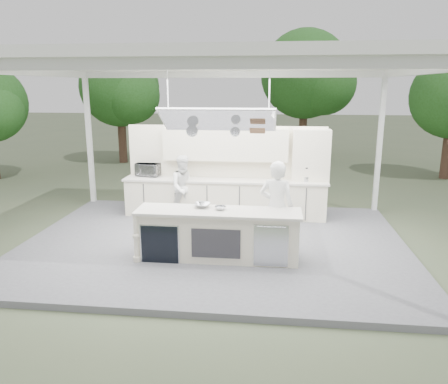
# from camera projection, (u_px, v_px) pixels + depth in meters

# --- Properties ---
(ground) EXTENTS (90.00, 90.00, 0.00)m
(ground) POSITION_uv_depth(u_px,v_px,m) (215.00, 247.00, 9.31)
(ground) COLOR #475037
(ground) RESTS_ON ground
(stage_deck) EXTENTS (8.00, 6.00, 0.12)m
(stage_deck) POSITION_uv_depth(u_px,v_px,m) (215.00, 244.00, 9.29)
(stage_deck) COLOR slate
(stage_deck) RESTS_ON ground
(tent) EXTENTS (8.20, 6.20, 3.86)m
(tent) POSITION_uv_depth(u_px,v_px,m) (214.00, 66.00, 8.42)
(tent) COLOR white
(tent) RESTS_ON ground
(demo_island) EXTENTS (3.10, 0.79, 0.95)m
(demo_island) POSITION_uv_depth(u_px,v_px,m) (217.00, 234.00, 8.27)
(demo_island) COLOR white
(demo_island) RESTS_ON stage_deck
(back_counter) EXTENTS (5.08, 0.72, 0.95)m
(back_counter) POSITION_uv_depth(u_px,v_px,m) (225.00, 197.00, 11.00)
(back_counter) COLOR white
(back_counter) RESTS_ON stage_deck
(back_wall_unit) EXTENTS (5.05, 0.48, 2.25)m
(back_wall_unit) POSITION_uv_depth(u_px,v_px,m) (243.00, 158.00, 10.93)
(back_wall_unit) COLOR white
(back_wall_unit) RESTS_ON stage_deck
(tree_cluster) EXTENTS (19.55, 9.40, 5.85)m
(tree_cluster) POSITION_uv_depth(u_px,v_px,m) (243.00, 87.00, 17.98)
(tree_cluster) COLOR #493124
(tree_cluster) RESTS_ON ground
(head_chef) EXTENTS (0.75, 0.58, 1.84)m
(head_chef) POSITION_uv_depth(u_px,v_px,m) (277.00, 207.00, 8.48)
(head_chef) COLOR white
(head_chef) RESTS_ON stage_deck
(sous_chef) EXTENTS (0.95, 0.87, 1.59)m
(sous_chef) POSITION_uv_depth(u_px,v_px,m) (185.00, 187.00, 10.69)
(sous_chef) COLOR white
(sous_chef) RESTS_ON stage_deck
(toaster_oven) EXTENTS (0.66, 0.50, 0.33)m
(toaster_oven) POSITION_uv_depth(u_px,v_px,m) (148.00, 170.00, 11.25)
(toaster_oven) COLOR #ADAFB4
(toaster_oven) RESTS_ON back_counter
(bowl_large) EXTENTS (0.36, 0.36, 0.08)m
(bowl_large) POSITION_uv_depth(u_px,v_px,m) (202.00, 205.00, 8.37)
(bowl_large) COLOR silver
(bowl_large) RESTS_ON demo_island
(bowl_small) EXTENTS (0.27, 0.27, 0.07)m
(bowl_small) POSITION_uv_depth(u_px,v_px,m) (220.00, 208.00, 8.20)
(bowl_small) COLOR silver
(bowl_small) RESTS_ON demo_island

